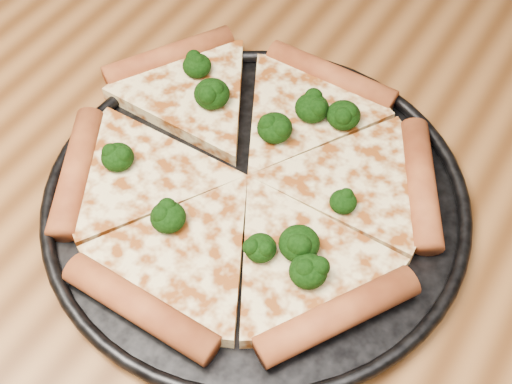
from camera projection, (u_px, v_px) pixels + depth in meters
The scene contains 4 objects.
dining_table at pixel (85, 285), 0.61m from camera, with size 1.20×0.90×0.75m.
pizza_pan at pixel (256, 199), 0.54m from camera, with size 0.33×0.33×0.02m.
pizza at pixel (246, 174), 0.55m from camera, with size 0.33×0.29×0.02m.
broccoli_florets at pixel (258, 157), 0.54m from camera, with size 0.21×0.18×0.02m.
Camera 1 is at (0.29, -0.18, 1.19)m, focal length 49.13 mm.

